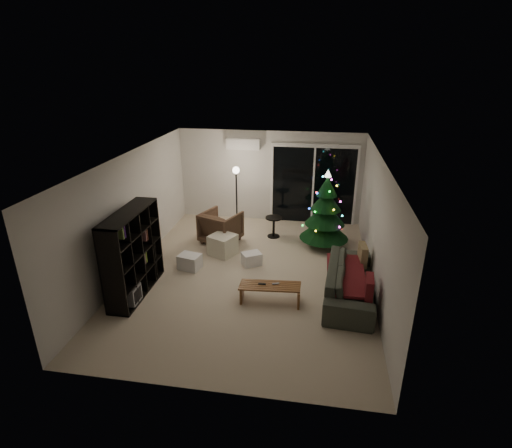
{
  "coord_description": "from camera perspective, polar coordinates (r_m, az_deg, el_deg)",
  "views": [
    {
      "loc": [
        1.33,
        -7.29,
        4.21
      ],
      "look_at": [
        0.1,
        0.3,
        1.05
      ],
      "focal_mm": 28.0,
      "sensor_mm": 36.0,
      "label": 1
    }
  ],
  "objects": [
    {
      "name": "cushion_b",
      "position": [
        7.19,
        15.85,
        -8.86
      ],
      "size": [
        0.16,
        0.44,
        0.43
      ],
      "primitive_type": "cube",
      "rotation": [
        0.0,
        0.0,
        -0.07
      ],
      "color": "maroon",
      "rests_on": "sofa"
    },
    {
      "name": "armchair",
      "position": [
        9.89,
        -5.05,
        -0.43
      ],
      "size": [
        1.1,
        1.12,
        0.79
      ],
      "primitive_type": "imported",
      "rotation": [
        0.0,
        0.0,
        2.77
      ],
      "color": "brown",
      "rests_on": "floor"
    },
    {
      "name": "bookshelf",
      "position": [
        7.98,
        -18.51,
        -3.89
      ],
      "size": [
        0.61,
        1.71,
        1.68
      ],
      "primitive_type": null,
      "rotation": [
        0.0,
        0.0,
        0.11
      ],
      "color": "black",
      "rests_on": "floor"
    },
    {
      "name": "side_table",
      "position": [
        10.2,
        2.54,
        -0.42
      ],
      "size": [
        0.49,
        0.49,
        0.53
      ],
      "primitive_type": "cylinder",
      "rotation": [
        0.0,
        0.0,
        0.16
      ],
      "color": "black",
      "rests_on": "floor"
    },
    {
      "name": "sofa_throw",
      "position": [
        7.77,
        12.72,
        -7.02
      ],
      "size": [
        0.7,
        1.61,
        0.05
      ],
      "primitive_type": "cube",
      "color": "maroon",
      "rests_on": "sofa"
    },
    {
      "name": "remote_b",
      "position": [
        7.5,
        2.83,
        -8.51
      ],
      "size": [
        0.14,
        0.08,
        0.02
      ],
      "primitive_type": "cube",
      "rotation": [
        0.0,
        0.0,
        0.35
      ],
      "color": "slate",
      "rests_on": "coffee_table"
    },
    {
      "name": "stereo",
      "position": [
        8.82,
        -15.55,
        -1.13
      ],
      "size": [
        0.38,
        0.44,
        0.16
      ],
      "primitive_type": "cube",
      "color": "black",
      "rests_on": "media_cabinet"
    },
    {
      "name": "cardboard_box_a",
      "position": [
        8.81,
        -9.43,
        -5.33
      ],
      "size": [
        0.52,
        0.44,
        0.32
      ],
      "primitive_type": "cube",
      "rotation": [
        0.0,
        0.0,
        -0.23
      ],
      "color": "white",
      "rests_on": "floor"
    },
    {
      "name": "room",
      "position": [
        9.38,
        3.31,
        2.41
      ],
      "size": [
        6.5,
        7.51,
        2.6
      ],
      "color": "beige",
      "rests_on": "ground"
    },
    {
      "name": "cardboard_box_b",
      "position": [
        8.86,
        -0.64,
        -4.99
      ],
      "size": [
        0.5,
        0.47,
        0.28
      ],
      "primitive_type": "cube",
      "rotation": [
        0.0,
        0.0,
        0.55
      ],
      "color": "white",
      "rests_on": "floor"
    },
    {
      "name": "media_cabinet",
      "position": [
        9.0,
        -15.26,
        -3.75
      ],
      "size": [
        0.79,
        1.26,
        0.74
      ],
      "primitive_type": "cube",
      "rotation": [
        0.0,
        0.0,
        0.32
      ],
      "color": "black",
      "rests_on": "floor"
    },
    {
      "name": "cushion_a",
      "position": [
        8.32,
        14.99,
        -4.26
      ],
      "size": [
        0.17,
        0.44,
        0.43
      ],
      "primitive_type": "cube",
      "rotation": [
        0.0,
        0.0,
        0.09
      ],
      "color": "olive",
      "rests_on": "sofa"
    },
    {
      "name": "ottoman",
      "position": [
        9.31,
        -4.77,
        -2.98
      ],
      "size": [
        0.7,
        0.7,
        0.48
      ],
      "primitive_type": "cube",
      "rotation": [
        0.0,
        0.0,
        -0.43
      ],
      "color": "beige",
      "rests_on": "floor"
    },
    {
      "name": "sofa",
      "position": [
        7.85,
        13.36,
        -7.99
      ],
      "size": [
        1.06,
        2.3,
        0.65
      ],
      "primitive_type": "imported",
      "rotation": [
        0.0,
        0.0,
        1.49
      ],
      "color": "#2A2B29",
      "rests_on": "floor"
    },
    {
      "name": "coffee_table",
      "position": [
        7.57,
        2.0,
        -9.87
      ],
      "size": [
        1.15,
        0.48,
        0.36
      ],
      "primitive_type": null,
      "rotation": [
        0.0,
        0.0,
        0.08
      ],
      "color": "brown",
      "rests_on": "floor"
    },
    {
      "name": "floor_lamp",
      "position": [
        10.36,
        -2.79,
        3.34
      ],
      "size": [
        0.27,
        0.27,
        1.68
      ],
      "primitive_type": "cylinder",
      "color": "black",
      "rests_on": "floor"
    },
    {
      "name": "christmas_tree",
      "position": [
        9.57,
        9.9,
        2.09
      ],
      "size": [
        1.18,
        1.18,
        1.9
      ],
      "primitive_type": "cone",
      "rotation": [
        0.0,
        0.0,
        0.0
      ],
      "color": "#0B3911",
      "rests_on": "floor"
    },
    {
      "name": "remote_a",
      "position": [
        7.48,
        0.86,
        -8.56
      ],
      "size": [
        0.14,
        0.04,
        0.02
      ],
      "primitive_type": "cube",
      "color": "black",
      "rests_on": "coffee_table"
    }
  ]
}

